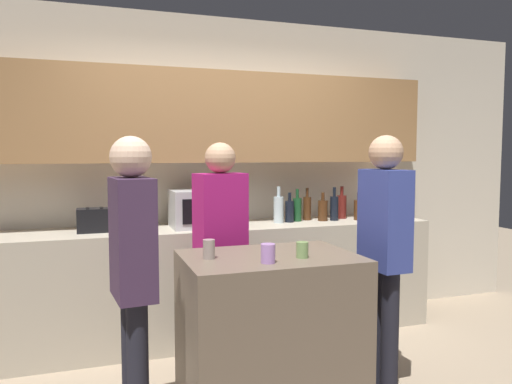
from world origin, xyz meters
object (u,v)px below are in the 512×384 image
(microwave, at_px, (203,208))
(cup_1, at_px, (302,250))
(bottle_5, at_px, (334,208))
(cup_2, at_px, (209,249))
(toaster, at_px, (95,220))
(bottle_1, at_px, (290,211))
(person_right, at_px, (133,264))
(bottle_2, at_px, (297,209))
(cup_0, at_px, (268,253))
(bottle_6, at_px, (342,206))
(bottle_3, at_px, (307,208))
(bottle_7, at_px, (358,209))
(bottle_0, at_px, (279,209))
(potted_plant, at_px, (371,197))
(bottle_4, at_px, (323,210))
(person_left, at_px, (221,238))
(person_center, at_px, (384,241))

(microwave, xyz_separation_m, cup_1, (0.26, -1.39, -0.10))
(bottle_5, xyz_separation_m, cup_2, (-1.43, -1.24, -0.05))
(toaster, bearing_deg, bottle_1, 0.76)
(microwave, distance_m, person_right, 1.50)
(bottle_1, height_order, bottle_5, bottle_5)
(bottle_2, xyz_separation_m, cup_0, (-0.83, -1.51, -0.05))
(bottle_6, height_order, cup_1, bottle_6)
(bottle_5, height_order, bottle_6, bottle_5)
(cup_0, bearing_deg, toaster, 120.89)
(bottle_3, height_order, bottle_7, bottle_3)
(bottle_0, height_order, cup_1, bottle_0)
(potted_plant, relative_size, bottle_1, 1.54)
(toaster, height_order, cup_0, toaster)
(bottle_2, bearing_deg, bottle_5, -10.54)
(bottle_4, distance_m, bottle_7, 0.33)
(bottle_5, bearing_deg, microwave, 179.88)
(potted_plant, bearing_deg, person_right, -149.05)
(person_left, distance_m, person_right, 0.95)
(bottle_5, bearing_deg, cup_1, -123.81)
(cup_0, height_order, cup_1, cup_0)
(bottle_4, height_order, bottle_7, bottle_4)
(bottle_4, distance_m, cup_0, 1.80)
(bottle_3, xyz_separation_m, cup_2, (-1.21, -1.34, -0.05))
(bottle_5, bearing_deg, person_right, -144.26)
(potted_plant, relative_size, cup_1, 4.36)
(potted_plant, distance_m, person_left, 1.73)
(microwave, relative_size, bottle_5, 1.76)
(cup_0, xyz_separation_m, person_left, (-0.05, 0.80, -0.04))
(bottle_4, bearing_deg, bottle_1, 177.48)
(bottle_7, bearing_deg, cup_0, -134.38)
(potted_plant, bearing_deg, bottle_4, 179.11)
(bottle_3, xyz_separation_m, bottle_4, (0.11, -0.09, -0.01))
(toaster, relative_size, potted_plant, 0.66)
(potted_plant, relative_size, person_right, 0.24)
(toaster, bearing_deg, potted_plant, 0.00)
(toaster, height_order, potted_plant, potted_plant)
(bottle_4, xyz_separation_m, person_center, (-0.19, -1.25, -0.05))
(toaster, relative_size, cup_1, 2.87)
(person_center, bearing_deg, bottle_0, 8.71)
(bottle_6, height_order, cup_2, bottle_6)
(bottle_3, distance_m, person_left, 1.25)
(bottle_3, distance_m, cup_2, 1.81)
(person_right, bearing_deg, cup_2, 97.24)
(toaster, distance_m, cup_2, 1.38)
(cup_1, xyz_separation_m, person_left, (-0.28, 0.74, -0.03))
(cup_2, bearing_deg, bottle_1, 51.23)
(bottle_5, xyz_separation_m, cup_0, (-1.16, -1.45, -0.06))
(bottle_4, distance_m, cup_2, 1.82)
(toaster, bearing_deg, cup_2, -64.61)
(bottle_1, height_order, cup_0, bottle_1)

